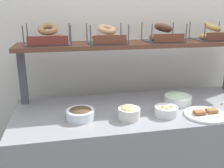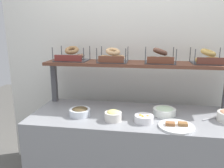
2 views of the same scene
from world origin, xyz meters
name	(u,v)px [view 2 (image 2 of 2)]	position (x,y,z in m)	size (l,w,h in m)	color
back_wall	(137,66)	(0.00, 0.55, 1.20)	(3.01, 0.06, 2.40)	white
deli_counter	(132,157)	(0.00, 0.00, 0.42)	(1.81, 0.70, 0.85)	gray
shelf_riser_left	(54,82)	(-0.84, 0.27, 1.05)	(0.05, 0.05, 0.40)	#4C4C51
upper_shelf	(136,64)	(0.00, 0.27, 1.26)	(1.77, 0.32, 0.03)	brown
bowl_scallion_spread	(164,111)	(0.27, 0.04, 0.89)	(0.20, 0.20, 0.07)	white
bowl_fruit_salad	(144,119)	(0.09, -0.15, 0.88)	(0.15, 0.15, 0.07)	white
bowl_chocolate_spread	(80,111)	(-0.46, -0.09, 0.89)	(0.18, 0.18, 0.08)	white
bowl_egg_salad	(113,115)	(-0.16, -0.16, 0.89)	(0.14, 0.14, 0.09)	white
serving_plate_white	(176,126)	(0.34, -0.21, 0.86)	(0.27, 0.27, 0.04)	white
serving_spoon_near_plate	(213,118)	(0.67, 0.01, 0.86)	(0.16, 0.11, 0.01)	#B7B7BC
bagel_basket_everything	(72,56)	(-0.65, 0.28, 1.33)	(0.32, 0.25, 0.15)	#4C4C51
bagel_basket_plain	(113,57)	(-0.23, 0.26, 1.33)	(0.28, 0.25, 0.14)	#4C4C51
bagel_basket_cinnamon_raisin	(160,58)	(0.22, 0.27, 1.33)	(0.29, 0.25, 0.15)	#4C4C51
bagel_basket_sesame	(207,59)	(0.65, 0.29, 1.33)	(0.28, 0.24, 0.14)	#4C4C51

